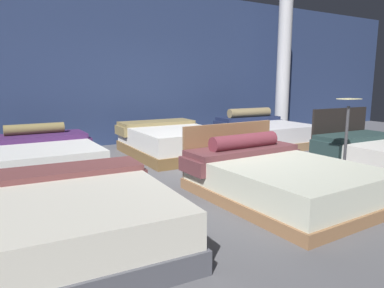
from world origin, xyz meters
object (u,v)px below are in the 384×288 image
support_pillar (283,69)px  bed_4 (172,141)px  bed_1 (278,178)px  bed_5 (264,132)px  bed_0 (83,216)px  price_sign (345,151)px  bed_3 (42,156)px

support_pillar → bed_4: bearing=-166.3°
bed_1 → bed_5: 3.83m
bed_4 → support_pillar: 4.20m
bed_0 → price_sign: price_sign is taller
bed_0 → support_pillar: support_pillar is taller
price_sign → bed_0: bearing=-179.7°
bed_3 → bed_5: (4.75, -0.00, 0.04)m
bed_5 → support_pillar: size_ratio=0.59×
bed_1 → price_sign: 1.23m
bed_0 → bed_5: bed_5 is taller
bed_1 → bed_5: bed_1 is taller
bed_4 → bed_1: bearing=-89.7°
support_pillar → price_sign: bearing=-124.1°
bed_3 → price_sign: size_ratio=1.74×
bed_1 → bed_3: 3.76m
bed_1 → bed_4: bed_1 is taller
bed_3 → support_pillar: 6.43m
bed_0 → bed_3: size_ratio=0.98×
bed_0 → bed_3: bed_3 is taller
bed_5 → support_pillar: bearing=35.6°
price_sign → support_pillar: (2.66, 3.93, 1.28)m
bed_1 → price_sign: bearing=-3.5°
bed_0 → bed_4: size_ratio=0.92×
bed_1 → bed_4: (0.05, 2.96, 0.02)m
bed_4 → bed_5: bed_5 is taller
bed_1 → bed_3: bed_1 is taller
price_sign → support_pillar: size_ratio=0.34×
bed_0 → price_sign: bearing=3.3°
bed_1 → support_pillar: 5.69m
bed_0 → bed_5: (4.82, 3.02, 0.02)m
bed_1 → bed_4: bearing=87.3°
bed_5 → price_sign: bearing=-109.5°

